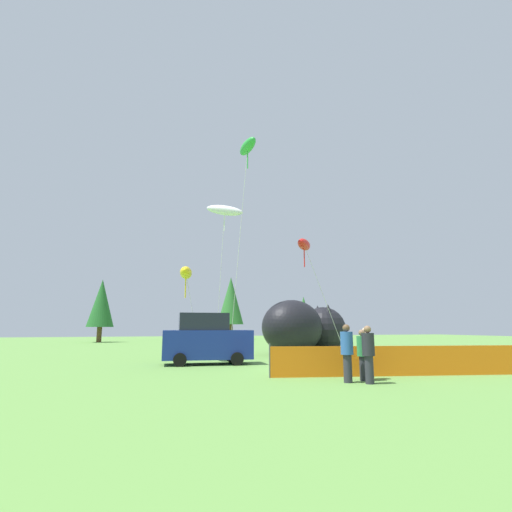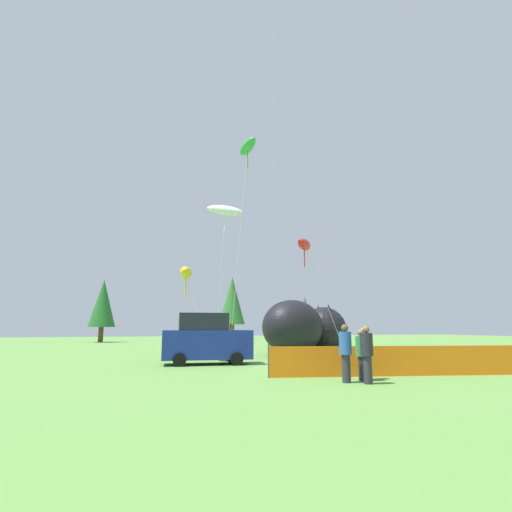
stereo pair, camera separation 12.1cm
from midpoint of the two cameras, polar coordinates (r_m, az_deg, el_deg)
The scene contains 16 objects.
ground_plane at distance 17.13m, azimuth 9.73°, elevation -15.59°, with size 120.00×120.00×0.00m, color #609342.
parked_car at distance 18.85m, azimuth -6.97°, elevation -11.77°, with size 4.16×2.18×2.30m.
folding_chair at distance 18.78m, azimuth 13.45°, elevation -13.30°, with size 0.67×0.67×0.91m.
inflatable_cat at distance 25.88m, azimuth 6.96°, elevation -10.33°, with size 6.88×5.18×3.34m.
safety_fence at distance 15.21m, azimuth 19.84°, elevation -13.92°, with size 8.96×1.91×1.13m.
spectator_in_black_shirt at distance 12.99m, azimuth 12.94°, elevation -13.02°, with size 0.38×0.38×1.76m.
spectator_in_red_shirt at distance 12.86m, azimuth 15.83°, elevation -13.03°, with size 0.37×0.37×1.72m.
spectator_in_white_shirt at distance 13.89m, azimuth 15.55°, elevation -12.92°, with size 0.36×0.36×1.67m.
spectator_in_blue_shirt at distance 13.55m, azimuth 15.06°, elevation -13.19°, with size 0.35×0.35×1.60m.
kite_green_fish at distance 23.09m, azimuth -1.06°, elevation 15.23°, with size 0.98×2.39×12.00m.
kite_white_ghost at distance 25.00m, azimuth -4.34°, elevation 6.46°, with size 2.44×1.77×9.38m.
kite_yellow_hero at distance 21.03m, azimuth -9.82°, elevation -2.42°, with size 1.43×2.24×4.82m.
kite_red_lizard at distance 22.99m, azimuth 7.06°, elevation 1.59°, with size 3.30×2.54×6.72m.
horizon_tree_east at distance 48.54m, azimuth -20.98°, elevation -6.33°, with size 2.94×2.94×7.02m.
horizon_tree_west at distance 55.90m, azimuth -3.37°, elevation -6.41°, with size 3.59×3.59×8.56m.
horizon_tree_mid at distance 49.25m, azimuth 7.10°, elevation -8.17°, with size 2.23×2.23×5.32m.
Camera 2 is at (-7.72, -15.19, 1.68)m, focal length 28.00 mm.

